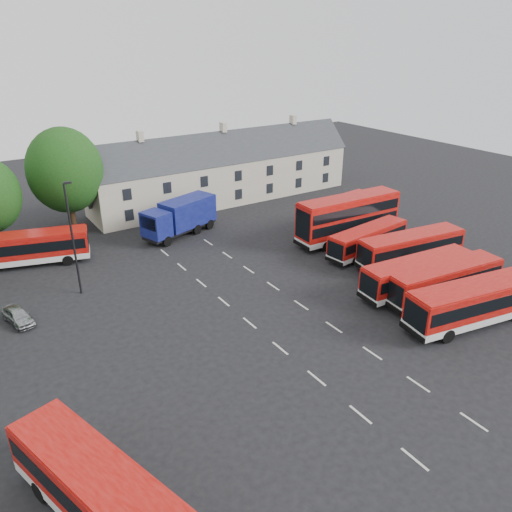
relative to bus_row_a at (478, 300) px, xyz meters
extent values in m
plane|color=black|center=(-14.40, 7.41, -2.02)|extent=(140.00, 140.00, 0.00)
cube|color=beige|center=(-14.40, -6.59, -2.02)|extent=(0.15, 1.80, 0.01)
cube|color=beige|center=(-14.40, -2.59, -2.02)|extent=(0.15, 1.80, 0.01)
cube|color=beige|center=(-14.40, 1.41, -2.02)|extent=(0.15, 1.80, 0.01)
cube|color=beige|center=(-14.40, 5.41, -2.02)|extent=(0.15, 1.80, 0.01)
cube|color=beige|center=(-14.40, 9.41, -2.02)|extent=(0.15, 1.80, 0.01)
cube|color=beige|center=(-14.40, 13.41, -2.02)|extent=(0.15, 1.80, 0.01)
cube|color=beige|center=(-14.40, 17.41, -2.02)|extent=(0.15, 1.80, 0.01)
cube|color=beige|center=(-14.40, 21.41, -2.02)|extent=(0.15, 1.80, 0.01)
cube|color=beige|center=(-14.40, 25.41, -2.02)|extent=(0.15, 1.80, 0.01)
cube|color=beige|center=(-9.40, -6.59, -2.02)|extent=(0.15, 1.80, 0.01)
cube|color=beige|center=(-9.40, -2.59, -2.02)|extent=(0.15, 1.80, 0.01)
cube|color=beige|center=(-9.40, 1.41, -2.02)|extent=(0.15, 1.80, 0.01)
cube|color=beige|center=(-9.40, 5.41, -2.02)|extent=(0.15, 1.80, 0.01)
cube|color=beige|center=(-9.40, 9.41, -2.02)|extent=(0.15, 1.80, 0.01)
cube|color=beige|center=(-9.40, 13.41, -2.02)|extent=(0.15, 1.80, 0.01)
cube|color=beige|center=(-9.40, 17.41, -2.02)|extent=(0.15, 1.80, 0.01)
cube|color=beige|center=(-9.40, 21.41, -2.02)|extent=(0.15, 1.80, 0.01)
cube|color=beige|center=(-9.40, 25.41, -2.02)|extent=(0.15, 1.80, 0.01)
cylinder|color=black|center=(-20.40, 36.41, 0.08)|extent=(0.70, 0.70, 4.20)
ellipsoid|color=#0F3910|center=(-20.40, 36.41, 4.95)|extent=(7.92, 7.92, 9.11)
cube|color=beige|center=(-0.40, 37.41, 0.73)|extent=(35.00, 7.00, 5.50)
cube|color=#2D3035|center=(-0.40, 37.41, 3.48)|extent=(35.70, 7.13, 7.13)
cube|color=beige|center=(-11.40, 37.41, 7.44)|extent=(0.60, 0.90, 1.20)
cube|color=beige|center=(-0.40, 37.41, 7.44)|extent=(0.60, 0.90, 1.20)
cube|color=beige|center=(10.60, 37.41, 7.44)|extent=(0.60, 0.90, 1.20)
cube|color=silver|center=(0.00, 0.00, -1.19)|extent=(12.20, 4.70, 0.60)
cube|color=#A8100A|center=(0.00, 0.00, 0.17)|extent=(12.20, 4.70, 2.11)
cube|color=black|center=(0.00, 0.00, 0.22)|extent=(11.75, 4.69, 1.03)
cube|color=#A8100A|center=(0.00, 0.00, 1.28)|extent=(11.95, 4.56, 0.13)
cylinder|color=black|center=(-3.97, -0.56, -1.48)|extent=(1.12, 0.48, 1.08)
cylinder|color=black|center=(3.97, 0.56, -1.48)|extent=(1.12, 0.48, 1.08)
cube|color=silver|center=(1.08, 3.88, -1.27)|extent=(10.97, 3.63, 0.54)
cube|color=#A8100A|center=(1.08, 3.88, -0.04)|extent=(10.97, 3.63, 1.91)
cube|color=black|center=(1.08, 3.88, 0.01)|extent=(10.55, 3.64, 0.93)
cube|color=#A8100A|center=(1.08, 3.88, 0.96)|extent=(10.75, 3.51, 0.12)
cylinder|color=black|center=(-2.47, 3.17, -1.54)|extent=(1.00, 0.38, 0.98)
cylinder|color=black|center=(4.63, 4.60, -1.54)|extent=(1.00, 0.38, 0.98)
cube|color=silver|center=(0.32, 5.87, -1.27)|extent=(10.95, 3.48, 0.54)
cube|color=#A8100A|center=(0.32, 5.87, -0.04)|extent=(10.95, 3.48, 1.91)
cube|color=black|center=(0.32, 5.87, 0.00)|extent=(10.52, 3.50, 0.93)
cube|color=#A8100A|center=(0.32, 5.87, 0.96)|extent=(10.72, 3.36, 0.12)
cylinder|color=black|center=(-3.22, 5.11, -1.54)|extent=(1.00, 0.37, 0.98)
cylinder|color=black|center=(3.85, 6.64, -1.54)|extent=(1.00, 0.37, 0.98)
cube|color=silver|center=(4.18, 10.03, -1.25)|extent=(11.17, 3.91, 0.55)
cube|color=#A8100A|center=(4.18, 10.03, -0.01)|extent=(11.17, 3.91, 1.94)
cube|color=black|center=(4.18, 10.03, 0.04)|extent=(10.75, 3.91, 0.94)
cube|color=#A8100A|center=(4.18, 10.03, 1.01)|extent=(10.94, 3.78, 0.12)
cylinder|color=black|center=(0.56, 9.38, -1.53)|extent=(1.02, 0.41, 0.99)
cylinder|color=black|center=(7.80, 10.68, -1.53)|extent=(1.02, 0.41, 0.99)
cube|color=silver|center=(2.60, 14.11, -1.34)|extent=(9.96, 3.39, 0.49)
cube|color=#A8100A|center=(2.60, 14.11, -0.23)|extent=(9.96, 3.39, 1.73)
cube|color=black|center=(2.60, 14.11, -0.18)|extent=(9.58, 3.40, 0.84)
cube|color=#A8100A|center=(2.60, 14.11, 0.68)|extent=(9.75, 3.28, 0.11)
cylinder|color=black|center=(-0.38, 12.73, -1.58)|extent=(0.91, 0.35, 0.89)
cylinder|color=black|center=(5.57, 15.48, -1.58)|extent=(0.91, 0.35, 0.89)
cube|color=silver|center=(3.33, 17.85, -1.19)|extent=(11.92, 3.14, 0.59)
cube|color=#A8100A|center=(3.33, 17.85, 0.90)|extent=(11.92, 3.14, 3.60)
cube|color=black|center=(3.33, 17.85, 0.21)|extent=(11.45, 3.18, 1.02)
cube|color=#A8100A|center=(3.33, 17.85, 2.76)|extent=(11.68, 3.02, 0.13)
cylinder|color=black|center=(-0.50, 16.78, -1.49)|extent=(1.09, 0.34, 1.07)
cylinder|color=black|center=(7.15, 18.92, -1.49)|extent=(1.09, 0.34, 1.07)
cube|color=black|center=(3.33, 17.85, 1.60)|extent=(11.45, 3.18, 1.02)
cube|color=silver|center=(3.64, 19.89, -1.34)|extent=(9.94, 3.35, 0.49)
cube|color=#A8100A|center=(3.64, 19.89, 0.39)|extent=(9.94, 3.35, 2.97)
cube|color=black|center=(3.64, 19.89, -0.19)|extent=(9.56, 3.36, 0.84)
cube|color=#A8100A|center=(3.64, 19.89, 1.92)|extent=(9.74, 3.24, 0.11)
cylinder|color=black|center=(0.67, 18.53, -1.58)|extent=(0.91, 0.35, 0.89)
cylinder|color=black|center=(6.62, 21.26, -1.58)|extent=(0.91, 0.35, 0.89)
cube|color=black|center=(3.64, 19.89, 0.97)|extent=(9.56, 3.36, 0.84)
cube|color=#A8100A|center=(-28.95, -1.77, 0.16)|extent=(6.02, 12.17, 2.11)
cube|color=black|center=(-28.95, -1.77, 0.22)|extent=(5.94, 11.73, 1.03)
cube|color=#A8100A|center=(-28.95, -1.77, 1.27)|extent=(5.84, 11.91, 0.13)
cylinder|color=black|center=(-31.21, 1.52, -1.48)|extent=(0.60, 1.12, 1.08)
cube|color=silver|center=(-26.43, 29.83, -1.23)|extent=(11.54, 5.58, 0.56)
cube|color=#A8100A|center=(-26.43, 29.83, 0.05)|extent=(11.54, 5.58, 2.00)
cube|color=black|center=(-26.43, 29.83, 0.10)|extent=(11.12, 5.51, 0.97)
cube|color=#A8100A|center=(-26.43, 29.83, 1.10)|extent=(11.29, 5.42, 0.12)
cylinder|color=black|center=(-22.65, 29.95, -1.51)|extent=(1.06, 0.56, 1.02)
cube|color=black|center=(-10.91, 28.97, -1.31)|extent=(9.07, 4.95, 0.33)
cube|color=navy|center=(-14.04, 27.95, 0.17)|extent=(2.94, 3.29, 2.63)
cube|color=black|center=(-15.03, 27.62, 0.56)|extent=(0.83, 2.25, 1.32)
cube|color=navy|center=(-9.71, 29.37, 0.33)|extent=(6.80, 4.55, 2.96)
cylinder|color=black|center=(-13.44, 26.84, -1.48)|extent=(1.14, 0.63, 1.10)
cylinder|color=black|center=(-8.13, 31.19, -1.48)|extent=(1.14, 0.63, 1.10)
imported|color=#9C9FA3|center=(-29.16, 19.17, -1.41)|extent=(2.18, 3.81, 1.22)
cylinder|color=black|center=(-23.84, 21.38, 2.81)|extent=(0.17, 0.17, 9.68)
cube|color=black|center=(-23.56, 21.33, 7.65)|extent=(0.61, 0.34, 0.17)
camera|label=1|loc=(-31.97, -18.24, 18.32)|focal=35.00mm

